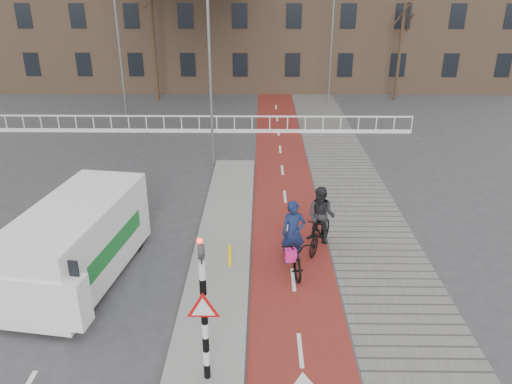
{
  "coord_description": "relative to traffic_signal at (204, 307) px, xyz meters",
  "views": [
    {
      "loc": [
        0.57,
        -10.37,
        8.14
      ],
      "look_at": [
        0.37,
        5.0,
        1.5
      ],
      "focal_mm": 35.0,
      "sensor_mm": 36.0,
      "label": 1
    }
  ],
  "objects": [
    {
      "name": "tree_right",
      "position": [
        10.67,
        27.29,
        1.31
      ],
      "size": [
        0.22,
        0.22,
        6.6
      ],
      "primitive_type": "cylinder",
      "color": "#312216",
      "rests_on": "ground"
    },
    {
      "name": "bollard",
      "position": [
        0.22,
        4.59,
        -1.53
      ],
      "size": [
        0.12,
        0.12,
        0.69
      ],
      "primitive_type": "cylinder",
      "color": "yellow",
      "rests_on": "curb_island"
    },
    {
      "name": "ground",
      "position": [
        0.6,
        2.02,
        -1.99
      ],
      "size": [
        120.0,
        120.0,
        0.0
      ],
      "primitive_type": "plane",
      "color": "#38383A",
      "rests_on": "ground"
    },
    {
      "name": "curb_island",
      "position": [
        -0.1,
        6.02,
        -1.93
      ],
      "size": [
        1.8,
        16.0,
        0.12
      ],
      "primitive_type": "cube",
      "color": "gray",
      "rests_on": "ground"
    },
    {
      "name": "tree_mid",
      "position": [
        -6.33,
        27.05,
        2.39
      ],
      "size": [
        0.26,
        0.26,
        8.77
      ],
      "primitive_type": "cylinder",
      "color": "#312216",
      "rests_on": "ground"
    },
    {
      "name": "van",
      "position": [
        -4.07,
        4.04,
        -0.76
      ],
      "size": [
        2.94,
        5.68,
        2.33
      ],
      "rotation": [
        0.0,
        0.0,
        -0.15
      ],
      "color": "white",
      "rests_on": "ground"
    },
    {
      "name": "cyclist_far",
      "position": [
        3.05,
        5.86,
        -1.1
      ],
      "size": [
        1.33,
        2.07,
        2.14
      ],
      "rotation": [
        0.0,
        0.0,
        -0.42
      ],
      "color": "black",
      "rests_on": "bike_lane"
    },
    {
      "name": "streetlight_right",
      "position": [
        5.8,
        26.34,
        2.38
      ],
      "size": [
        0.12,
        0.12,
        8.75
      ],
      "primitive_type": "cylinder",
      "color": "slate",
      "rests_on": "ground"
    },
    {
      "name": "traffic_signal",
      "position": [
        0.0,
        0.0,
        0.0
      ],
      "size": [
        0.8,
        0.8,
        3.68
      ],
      "color": "black",
      "rests_on": "curb_island"
    },
    {
      "name": "bike_lane",
      "position": [
        2.1,
        12.02,
        -1.98
      ],
      "size": [
        2.5,
        60.0,
        0.01
      ],
      "primitive_type": "cube",
      "color": "maroon",
      "rests_on": "ground"
    },
    {
      "name": "streetlight_left",
      "position": [
        -7.51,
        22.7,
        2.43
      ],
      "size": [
        0.12,
        0.12,
        8.83
      ],
      "primitive_type": "cylinder",
      "color": "slate",
      "rests_on": "ground"
    },
    {
      "name": "cyclist_near",
      "position": [
        2.1,
        4.62,
        -1.24
      ],
      "size": [
        1.11,
        2.26,
        2.21
      ],
      "rotation": [
        0.0,
        0.0,
        0.17
      ],
      "color": "black",
      "rests_on": "bike_lane"
    },
    {
      "name": "sidewalk",
      "position": [
        4.9,
        12.02,
        -1.98
      ],
      "size": [
        3.0,
        60.0,
        0.01
      ],
      "primitive_type": "cube",
      "color": "slate",
      "rests_on": "ground"
    },
    {
      "name": "railing",
      "position": [
        -4.4,
        19.02,
        -1.68
      ],
      "size": [
        28.0,
        0.1,
        0.99
      ],
      "color": "silver",
      "rests_on": "ground"
    },
    {
      "name": "streetlight_near",
      "position": [
        -1.11,
        13.55,
        2.08
      ],
      "size": [
        0.12,
        0.12,
        8.14
      ],
      "primitive_type": "cylinder",
      "color": "slate",
      "rests_on": "ground"
    }
  ]
}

